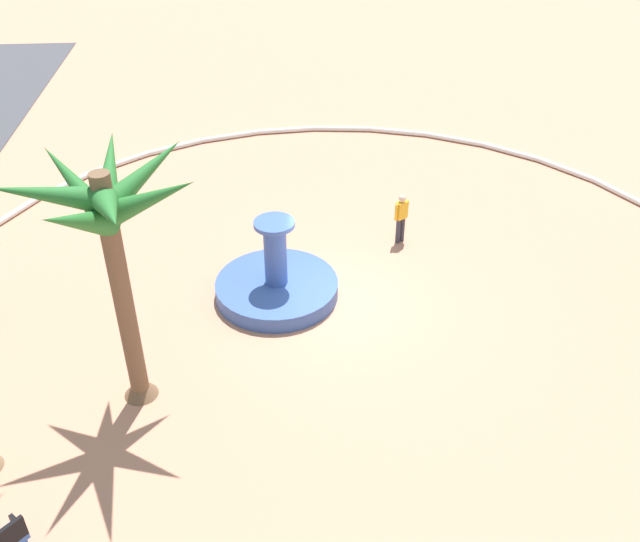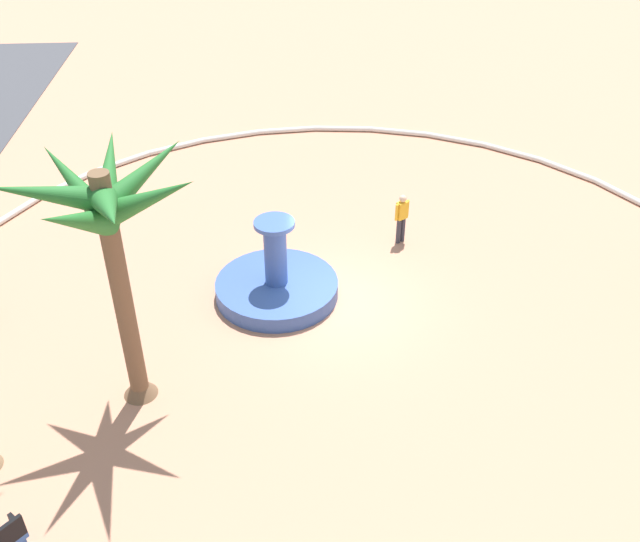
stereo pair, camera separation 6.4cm
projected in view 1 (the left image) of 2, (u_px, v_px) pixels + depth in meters
ground_plane at (339, 303)px, 19.69m from camera, size 80.00×80.00×0.00m
plaza_curb at (339, 300)px, 19.63m from camera, size 23.46×23.46×0.20m
fountain at (277, 285)px, 19.82m from camera, size 3.39×3.39×2.37m
palm_tree_near_fountain at (108, 223)px, 14.16m from camera, size 4.13×4.13×6.02m
person_cyclist_photo at (401, 216)px, 21.79m from camera, size 0.36×0.46×1.62m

